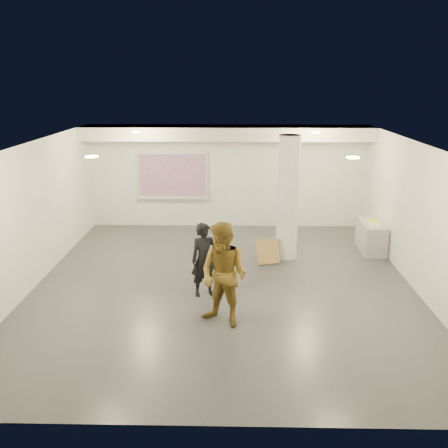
{
  "coord_description": "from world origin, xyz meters",
  "views": [
    {
      "loc": [
        0.23,
        -9.86,
        4.25
      ],
      "look_at": [
        0.0,
        0.4,
        1.25
      ],
      "focal_mm": 40.0,
      "sensor_mm": 36.0,
      "label": 1
    }
  ],
  "objects_px": {
    "man": "(224,275)",
    "projection_screen": "(172,176)",
    "woman": "(204,260)",
    "column": "(288,198)",
    "credenza": "(371,236)"
  },
  "relations": [
    {
      "from": "man",
      "to": "projection_screen",
      "type": "bearing_deg",
      "value": 136.78
    },
    {
      "from": "column",
      "to": "woman",
      "type": "xyz_separation_m",
      "value": [
        -1.87,
        -2.28,
        -0.74
      ]
    },
    {
      "from": "column",
      "to": "credenza",
      "type": "xyz_separation_m",
      "value": [
        2.22,
        0.54,
        -1.12
      ]
    },
    {
      "from": "column",
      "to": "woman",
      "type": "distance_m",
      "value": 3.04
    },
    {
      "from": "projection_screen",
      "to": "woman",
      "type": "height_order",
      "value": "projection_screen"
    },
    {
      "from": "projection_screen",
      "to": "credenza",
      "type": "xyz_separation_m",
      "value": [
        5.32,
        -2.11,
        -1.15
      ]
    },
    {
      "from": "projection_screen",
      "to": "woman",
      "type": "xyz_separation_m",
      "value": [
        1.23,
        -4.93,
        -0.77
      ]
    },
    {
      "from": "projection_screen",
      "to": "credenza",
      "type": "distance_m",
      "value": 5.84
    },
    {
      "from": "column",
      "to": "credenza",
      "type": "height_order",
      "value": "column"
    },
    {
      "from": "projection_screen",
      "to": "column",
      "type": "bearing_deg",
      "value": -40.56
    },
    {
      "from": "projection_screen",
      "to": "man",
      "type": "xyz_separation_m",
      "value": [
        1.64,
        -6.18,
        -0.59
      ]
    },
    {
      "from": "woman",
      "to": "man",
      "type": "xyz_separation_m",
      "value": [
        0.42,
        -1.25,
        0.18
      ]
    },
    {
      "from": "column",
      "to": "woman",
      "type": "height_order",
      "value": "column"
    },
    {
      "from": "credenza",
      "to": "projection_screen",
      "type": "bearing_deg",
      "value": 159.92
    },
    {
      "from": "column",
      "to": "projection_screen",
      "type": "distance_m",
      "value": 4.08
    }
  ]
}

